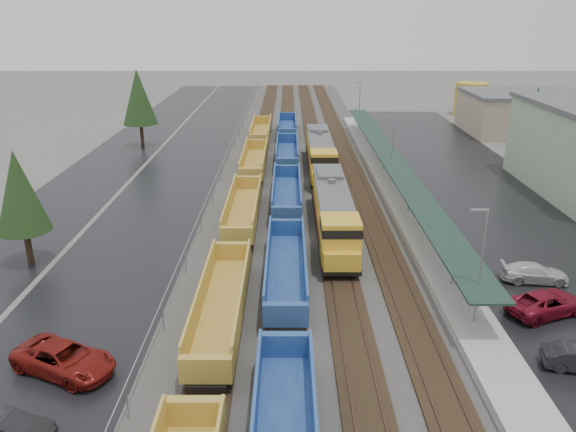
# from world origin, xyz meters

# --- Properties ---
(ballast_strip) EXTENTS (20.00, 160.00, 0.08)m
(ballast_strip) POSITION_xyz_m (0.00, 60.00, 0.04)
(ballast_strip) COLOR #302D2B
(ballast_strip) RESTS_ON ground
(trackbed) EXTENTS (14.60, 160.00, 0.22)m
(trackbed) POSITION_xyz_m (-0.00, 60.00, 0.16)
(trackbed) COLOR black
(trackbed) RESTS_ON ground
(west_parking_lot) EXTENTS (10.00, 160.00, 0.02)m
(west_parking_lot) POSITION_xyz_m (-15.00, 60.00, 0.01)
(west_parking_lot) COLOR black
(west_parking_lot) RESTS_ON ground
(west_road) EXTENTS (9.00, 160.00, 0.02)m
(west_road) POSITION_xyz_m (-25.00, 60.00, 0.01)
(west_road) COLOR black
(west_road) RESTS_ON ground
(east_commuter_lot) EXTENTS (16.00, 100.00, 0.02)m
(east_commuter_lot) POSITION_xyz_m (19.00, 50.00, 0.01)
(east_commuter_lot) COLOR black
(east_commuter_lot) RESTS_ON ground
(station_platform) EXTENTS (3.00, 80.00, 8.00)m
(station_platform) POSITION_xyz_m (9.50, 50.01, 0.73)
(station_platform) COLOR #9E9B93
(station_platform) RESTS_ON ground
(chainlink_fence) EXTENTS (0.08, 160.04, 2.02)m
(chainlink_fence) POSITION_xyz_m (-9.50, 58.44, 1.61)
(chainlink_fence) COLOR gray
(chainlink_fence) RESTS_ON ground
(distant_hills) EXTENTS (301.00, 140.00, 25.20)m
(distant_hills) POSITION_xyz_m (44.79, 210.68, 0.00)
(distant_hills) COLOR #475441
(distant_hills) RESTS_ON ground
(tree_west_near) EXTENTS (3.96, 3.96, 9.00)m
(tree_west_near) POSITION_xyz_m (-22.00, 30.00, 5.82)
(tree_west_near) COLOR #332316
(tree_west_near) RESTS_ON ground
(tree_west_far) EXTENTS (4.84, 4.84, 11.00)m
(tree_west_far) POSITION_xyz_m (-23.00, 70.00, 7.12)
(tree_west_far) COLOR #332316
(tree_west_far) RESTS_ON ground
(tree_east) EXTENTS (4.40, 4.40, 10.00)m
(tree_east) POSITION_xyz_m (28.00, 58.00, 6.47)
(tree_east) COLOR #332316
(tree_east) RESTS_ON ground
(locomotive_lead) EXTENTS (2.92, 19.27, 4.36)m
(locomotive_lead) POSITION_xyz_m (2.00, 35.17, 2.33)
(locomotive_lead) COLOR black
(locomotive_lead) RESTS_ON ground
(locomotive_trail) EXTENTS (2.92, 19.27, 4.36)m
(locomotive_trail) POSITION_xyz_m (2.00, 56.17, 2.33)
(locomotive_trail) COLOR black
(locomotive_trail) RESTS_ON ground
(well_string_yellow) EXTENTS (2.75, 104.83, 2.44)m
(well_string_yellow) POSITION_xyz_m (-6.00, 30.08, 1.21)
(well_string_yellow) COLOR gold
(well_string_yellow) RESTS_ON ground
(well_string_blue) EXTENTS (2.79, 101.92, 2.47)m
(well_string_blue) POSITION_xyz_m (-2.00, 34.95, 1.22)
(well_string_blue) COLOR navy
(well_string_blue) RESTS_ON ground
(storage_tank) EXTENTS (5.93, 5.93, 5.93)m
(storage_tank) POSITION_xyz_m (32.53, 96.83, 2.97)
(storage_tank) COLOR gold
(storage_tank) RESTS_ON ground
(parked_car_west_b) EXTENTS (1.95, 4.26, 1.35)m
(parked_car_west_b) POSITION_xyz_m (-14.61, 10.58, 0.68)
(parked_car_west_b) COLOR black
(parked_car_west_b) RESTS_ON ground
(parked_car_west_c) EXTENTS (4.89, 6.47, 1.63)m
(parked_car_west_c) POSITION_xyz_m (-13.99, 15.84, 0.82)
(parked_car_west_c) COLOR maroon
(parked_car_west_c) RESTS_ON ground
(parked_car_east_b) EXTENTS (4.36, 6.01, 1.52)m
(parked_car_east_b) POSITION_xyz_m (14.87, 22.14, 0.76)
(parked_car_east_b) COLOR maroon
(parked_car_east_b) RESTS_ON ground
(parked_car_east_c) EXTENTS (2.33, 4.86, 1.37)m
(parked_car_east_c) POSITION_xyz_m (15.99, 26.72, 0.68)
(parked_car_east_c) COLOR silver
(parked_car_east_c) RESTS_ON ground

